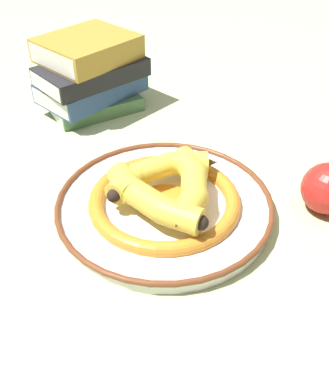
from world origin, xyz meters
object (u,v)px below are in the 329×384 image
at_px(banana_a, 191,187).
at_px(banana_c, 149,198).
at_px(decorative_bowl, 164,204).
at_px(apple, 328,189).
at_px(banana_b, 158,171).
at_px(book_stack, 90,75).

height_order(banana_a, banana_c, same).
relative_size(decorative_bowl, apple, 3.60).
bearing_deg(apple, decorative_bowl, -149.49).
xyz_separation_m(decorative_bowl, banana_b, (-0.02, 0.03, 0.03)).
relative_size(decorative_bowl, banana_c, 1.74).
bearing_deg(banana_b, book_stack, -95.70).
distance_m(banana_b, banana_c, 0.07).
bearing_deg(banana_c, decorative_bowl, 101.49).
xyz_separation_m(banana_a, banana_b, (-0.06, 0.01, -0.00)).
xyz_separation_m(decorative_bowl, banana_a, (0.04, 0.01, 0.04)).
xyz_separation_m(banana_a, book_stack, (-0.32, 0.20, 0.02)).
distance_m(banana_a, book_stack, 0.38).
xyz_separation_m(banana_b, banana_c, (0.02, -0.06, 0.00)).
distance_m(banana_b, book_stack, 0.32).
bearing_deg(apple, book_stack, 168.75).
distance_m(banana_a, apple, 0.20).
relative_size(banana_b, banana_c, 0.90).
bearing_deg(apple, banana_a, -147.24).
height_order(decorative_bowl, banana_a, banana_a).
relative_size(book_stack, apple, 2.62).
bearing_deg(book_stack, apple, 101.22).
relative_size(banana_c, book_stack, 0.79).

